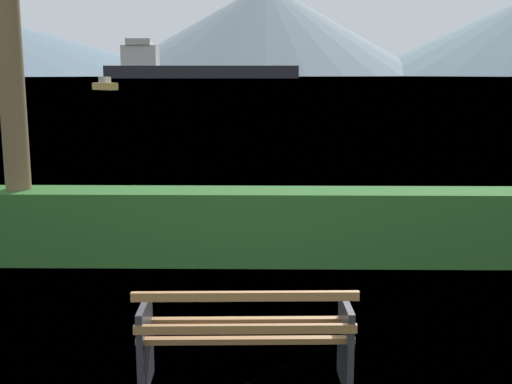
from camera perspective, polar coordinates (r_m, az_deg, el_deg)
name	(u,v)px	position (r m, az deg, el deg)	size (l,w,h in m)	color
ground_plane	(246,384)	(5.21, -0.92, -16.76)	(1400.00, 1400.00, 0.00)	olive
water_surface	(266,78)	(311.25, 0.86, 10.13)	(620.00, 620.00, 0.00)	#7A99A8
park_bench	(246,336)	(4.98, -0.94, -12.73)	(1.63, 0.62, 0.87)	olive
hedge_row	(254,226)	(8.17, -0.21, -3.06)	(10.26, 0.67, 0.93)	#285B23
cargo_ship_large	(187,67)	(285.89, -6.15, 10.97)	(83.85, 11.95, 16.80)	#232328
sailboat_mid	(105,85)	(93.92, -13.30, 9.24)	(4.15, 3.99, 1.86)	gold
distant_hills	(220,35)	(553.59, -3.26, 13.82)	(871.34, 415.34, 76.86)	slate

